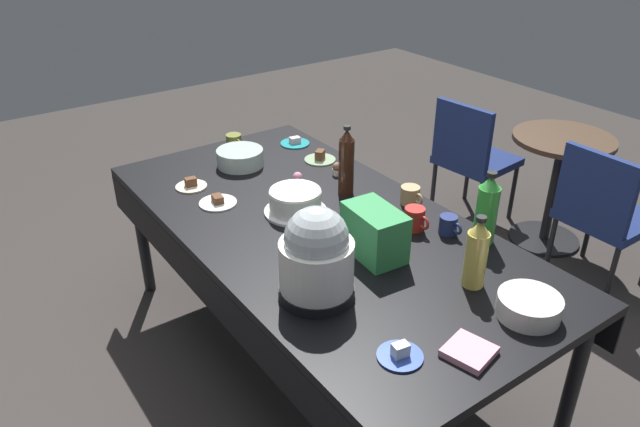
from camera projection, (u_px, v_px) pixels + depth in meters
ground at (320, 355)px, 2.99m from camera, size 9.00×9.00×0.00m
potluck_table at (320, 236)px, 2.66m from camera, size 2.20×1.10×0.75m
frosted_layer_cake at (295, 202)px, 2.69m from camera, size 0.28×0.28×0.11m
slow_cooker at (316, 257)px, 2.09m from camera, size 0.27×0.27×0.35m
glass_salad_bowl at (240, 158)px, 3.15m from camera, size 0.24×0.24×0.09m
ceramic_snack_bowl at (529, 306)px, 2.06m from camera, size 0.22×0.22×0.08m
dessert_plate_sage at (320, 158)px, 3.22m from camera, size 0.17×0.17×0.06m
dessert_plate_cobalt at (400, 354)px, 1.89m from camera, size 0.15×0.15×0.05m
dessert_plate_white at (218, 202)px, 2.79m from camera, size 0.17×0.17×0.04m
dessert_plate_teal at (295, 142)px, 3.42m from camera, size 0.16×0.16×0.04m
dessert_plate_cream at (191, 185)px, 2.94m from camera, size 0.15×0.15×0.05m
cupcake_berry at (337, 169)px, 3.05m from camera, size 0.05×0.05×0.07m
cupcake_mint at (298, 179)px, 2.95m from camera, size 0.05×0.05×0.07m
cupcake_cocoa at (314, 250)px, 2.38m from camera, size 0.05×0.05×0.07m
soda_bottle_cola at (346, 162)px, 2.81m from camera, size 0.07×0.07×0.34m
soda_bottle_lime_soda at (487, 210)px, 2.43m from camera, size 0.09×0.09×0.31m
soda_bottle_ginger_ale at (476, 254)px, 2.17m from camera, size 0.08×0.08×0.29m
coffee_mug_navy at (449, 225)px, 2.54m from camera, size 0.11×0.08×0.08m
coffee_mug_red at (415, 219)px, 2.56m from camera, size 0.13×0.09×0.10m
coffee_mug_olive at (234, 142)px, 3.35m from camera, size 0.12×0.09×0.08m
coffee_mug_tan at (410, 195)px, 2.77m from camera, size 0.13×0.09×0.08m
soda_carton at (374, 232)px, 2.37m from camera, size 0.27×0.18×0.20m
paper_napkin_stack at (469, 351)px, 1.90m from camera, size 0.17×0.17×0.02m
maroon_chair_left at (471, 154)px, 3.95m from camera, size 0.48×0.48×0.85m
maroon_chair_right at (603, 210)px, 3.28m from camera, size 0.44×0.44×0.85m
round_cafe_table at (557, 170)px, 3.71m from camera, size 0.60×0.60×0.72m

